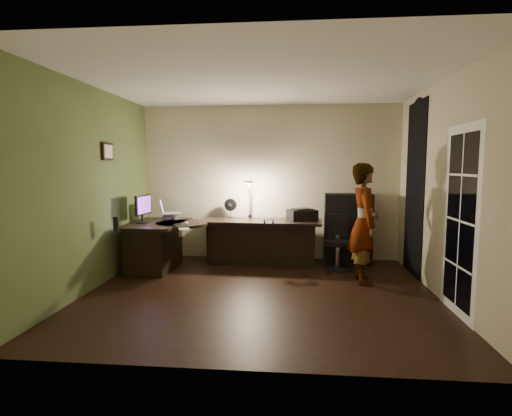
# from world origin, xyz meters

# --- Properties ---
(floor) EXTENTS (4.50, 4.00, 0.01)m
(floor) POSITION_xyz_m (0.00, 0.00, -0.01)
(floor) COLOR black
(floor) RESTS_ON ground
(ceiling) EXTENTS (4.50, 4.00, 0.01)m
(ceiling) POSITION_xyz_m (0.00, 0.00, 2.71)
(ceiling) COLOR silver
(ceiling) RESTS_ON floor
(wall_back) EXTENTS (4.50, 0.01, 2.70)m
(wall_back) POSITION_xyz_m (0.00, 2.00, 1.35)
(wall_back) COLOR #BEB18F
(wall_back) RESTS_ON floor
(wall_front) EXTENTS (4.50, 0.01, 2.70)m
(wall_front) POSITION_xyz_m (0.00, -2.00, 1.35)
(wall_front) COLOR #BEB18F
(wall_front) RESTS_ON floor
(wall_left) EXTENTS (0.01, 4.00, 2.70)m
(wall_left) POSITION_xyz_m (-2.25, 0.00, 1.35)
(wall_left) COLOR #BEB18F
(wall_left) RESTS_ON floor
(wall_right) EXTENTS (0.01, 4.00, 2.70)m
(wall_right) POSITION_xyz_m (2.25, 0.00, 1.35)
(wall_right) COLOR #BEB18F
(wall_right) RESTS_ON floor
(green_wall_overlay) EXTENTS (0.00, 4.00, 2.70)m
(green_wall_overlay) POSITION_xyz_m (-2.24, 0.00, 1.35)
(green_wall_overlay) COLOR #4D6030
(green_wall_overlay) RESTS_ON floor
(arched_doorway) EXTENTS (0.01, 0.90, 2.60)m
(arched_doorway) POSITION_xyz_m (2.24, 1.15, 1.30)
(arched_doorway) COLOR black
(arched_doorway) RESTS_ON floor
(french_door) EXTENTS (0.02, 0.92, 2.10)m
(french_door) POSITION_xyz_m (2.24, -0.55, 1.05)
(french_door) COLOR white
(french_door) RESTS_ON floor
(framed_picture) EXTENTS (0.04, 0.30, 0.25)m
(framed_picture) POSITION_xyz_m (-2.22, 0.45, 1.85)
(framed_picture) COLOR black
(framed_picture) RESTS_ON wall_left
(desk_left) EXTENTS (0.82, 1.32, 0.76)m
(desk_left) POSITION_xyz_m (-1.73, 1.04, 0.38)
(desk_left) COLOR black
(desk_left) RESTS_ON floor
(desk_right) EXTENTS (2.02, 0.79, 0.75)m
(desk_right) POSITION_xyz_m (-0.11, 1.53, 0.37)
(desk_right) COLOR black
(desk_right) RESTS_ON floor
(cabinet) EXTENTS (0.80, 0.42, 1.18)m
(cabinet) POSITION_xyz_m (1.35, 1.78, 0.59)
(cabinet) COLOR black
(cabinet) RESTS_ON floor
(laptop_stand) EXTENTS (0.25, 0.22, 0.09)m
(laptop_stand) POSITION_xyz_m (-1.62, 1.43, 0.81)
(laptop_stand) COLOR silver
(laptop_stand) RESTS_ON desk_left
(laptop) EXTENTS (0.43, 0.42, 0.24)m
(laptop) POSITION_xyz_m (-1.62, 1.43, 0.97)
(laptop) COLOR silver
(laptop) RESTS_ON laptop_stand
(monitor) EXTENTS (0.14, 0.49, 0.32)m
(monitor) POSITION_xyz_m (-1.93, 0.95, 0.92)
(monitor) COLOR black
(monitor) RESTS_ON desk_left
(mouse) EXTENTS (0.07, 0.10, 0.03)m
(mouse) POSITION_xyz_m (-1.21, 0.89, 0.78)
(mouse) COLOR silver
(mouse) RESTS_ON desk_left
(phone) EXTENTS (0.12, 0.16, 0.01)m
(phone) POSITION_xyz_m (-1.33, 0.81, 0.76)
(phone) COLOR black
(phone) RESTS_ON desk_left
(pen) EXTENTS (0.07, 0.14, 0.01)m
(pen) POSITION_xyz_m (-1.47, 1.24, 0.76)
(pen) COLOR black
(pen) RESTS_ON desk_left
(speaker) EXTENTS (0.10, 0.10, 0.20)m
(speaker) POSITION_xyz_m (-2.00, 0.18, 0.86)
(speaker) COLOR black
(speaker) RESTS_ON desk_left
(notepad) EXTENTS (0.21, 0.24, 0.01)m
(notepad) POSITION_xyz_m (-1.10, 0.38, 0.76)
(notepad) COLOR silver
(notepad) RESTS_ON desk_left
(desk_fan) EXTENTS (0.24, 0.16, 0.34)m
(desk_fan) POSITION_xyz_m (-0.66, 1.81, 0.91)
(desk_fan) COLOR black
(desk_fan) RESTS_ON desk_right
(headphones) EXTENTS (0.18, 0.09, 0.08)m
(headphones) POSITION_xyz_m (0.04, 1.11, 0.78)
(headphones) COLOR navy
(headphones) RESTS_ON desk_right
(printer) EXTENTS (0.54, 0.48, 0.20)m
(printer) POSITION_xyz_m (0.57, 1.61, 0.84)
(printer) COLOR black
(printer) RESTS_ON desk_right
(desk_lamp) EXTENTS (0.23, 0.34, 0.70)m
(desk_lamp) POSITION_xyz_m (-0.33, 1.83, 1.09)
(desk_lamp) COLOR black
(desk_lamp) RESTS_ON desk_right
(office_chair) EXTENTS (0.52, 0.52, 0.86)m
(office_chair) POSITION_xyz_m (1.13, 1.32, 0.43)
(office_chair) COLOR black
(office_chair) RESTS_ON floor
(person) EXTENTS (0.44, 0.63, 1.69)m
(person) POSITION_xyz_m (1.42, 0.63, 0.84)
(person) COLOR #D8A88C
(person) RESTS_ON floor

